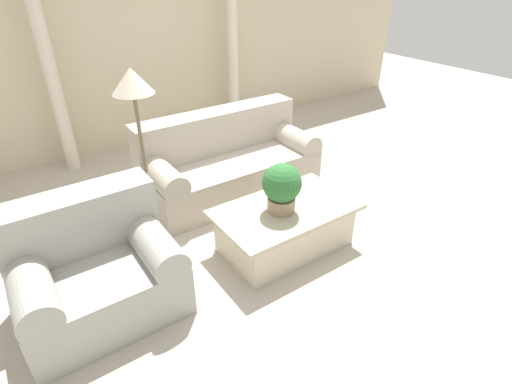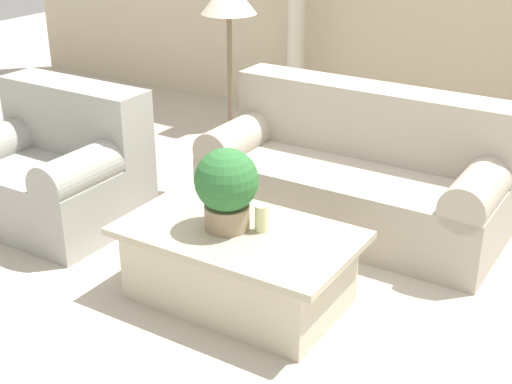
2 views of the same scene
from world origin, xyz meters
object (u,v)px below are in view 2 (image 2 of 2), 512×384
loveseat (56,167)px  potted_plant (227,186)px  coffee_table (239,264)px  floor_lamp (229,14)px  sofa_long (357,173)px

loveseat → potted_plant: size_ratio=2.50×
potted_plant → coffee_table: bearing=8.9°
coffee_table → floor_lamp: floor_lamp is taller
loveseat → floor_lamp: size_ratio=0.73×
sofa_long → loveseat: 2.05m
sofa_long → coffee_table: sofa_long is taller
coffee_table → potted_plant: bearing=-171.1°
loveseat → potted_plant: loveseat is taller
sofa_long → coffee_table: 1.27m
loveseat → potted_plant: bearing=-8.9°
potted_plant → floor_lamp: 1.58m
sofa_long → loveseat: bearing=-150.4°
loveseat → coffee_table: size_ratio=0.88×
sofa_long → potted_plant: 1.32m
sofa_long → floor_lamp: floor_lamp is taller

